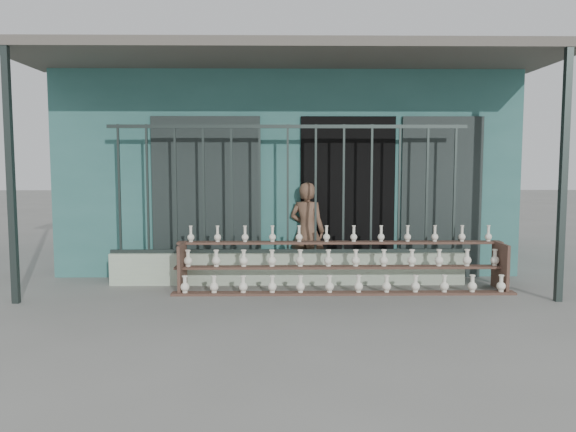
{
  "coord_description": "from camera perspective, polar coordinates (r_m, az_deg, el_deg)",
  "views": [
    {
      "loc": [
        -0.1,
        -6.55,
        1.7
      ],
      "look_at": [
        0.0,
        1.0,
        1.0
      ],
      "focal_mm": 35.0,
      "sensor_mm": 36.0,
      "label": 1
    }
  ],
  "objects": [
    {
      "name": "security_fence",
      "position": [
        7.86,
        -0.03,
        2.74
      ],
      "size": [
        5.0,
        0.04,
        1.8
      ],
      "color": "#283330",
      "rests_on": "parapet_wall"
    },
    {
      "name": "shelf_rack",
      "position": [
        7.6,
        5.51,
        -4.88
      ],
      "size": [
        4.5,
        0.68,
        0.85
      ],
      "color": "brown",
      "rests_on": "ground"
    },
    {
      "name": "parapet_wall",
      "position": [
        7.99,
        -0.03,
        -5.34
      ],
      "size": [
        5.0,
        0.2,
        0.45
      ],
      "primitive_type": "cube",
      "color": "#B4C8AC",
      "rests_on": "ground"
    },
    {
      "name": "elderly_woman",
      "position": [
        8.29,
        1.95,
        -1.5
      ],
      "size": [
        0.61,
        0.51,
        1.44
      ],
      "primitive_type": "imported",
      "rotation": [
        0.0,
        0.0,
        2.77
      ],
      "color": "brown",
      "rests_on": "ground"
    },
    {
      "name": "workshop_building",
      "position": [
        10.78,
        -0.21,
        4.88
      ],
      "size": [
        7.4,
        6.6,
        3.21
      ],
      "color": "#326A65",
      "rests_on": "ground"
    },
    {
      "name": "ground",
      "position": [
        6.77,
        0.12,
        -9.25
      ],
      "size": [
        60.0,
        60.0,
        0.0
      ],
      "primitive_type": "plane",
      "color": "slate"
    }
  ]
}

